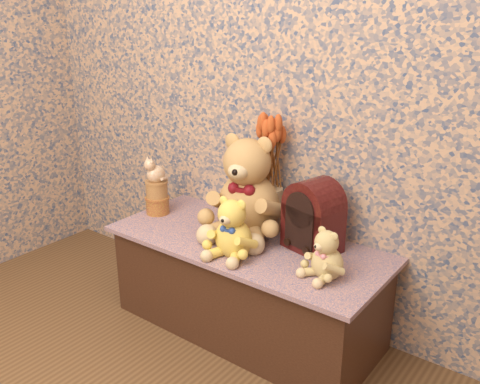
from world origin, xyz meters
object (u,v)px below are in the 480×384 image
object	(u,v)px
teddy_large	(249,180)
cathedral_radio	(314,215)
biscuit_tin_lower	(158,205)
cat_figurine	(156,169)
teddy_small	(328,251)
ceramic_vase	(269,209)
teddy_medium	(233,224)

from	to	relation	value
teddy_large	cathedral_radio	distance (m)	0.33
biscuit_tin_lower	cat_figurine	bearing A→B (deg)	0.00
cat_figurine	teddy_small	bearing A→B (deg)	5.71
ceramic_vase	cat_figurine	size ratio (longest dim) A/B	1.52
ceramic_vase	cathedral_radio	bearing A→B (deg)	-12.73
biscuit_tin_lower	cathedral_radio	bearing A→B (deg)	7.79
ceramic_vase	teddy_small	bearing A→B (deg)	-28.85
teddy_medium	cat_figurine	bearing A→B (deg)	161.14
cathedral_radio	biscuit_tin_lower	bearing A→B (deg)	-158.97
teddy_small	biscuit_tin_lower	world-z (taller)	teddy_small
teddy_small	biscuit_tin_lower	xyz separation A→B (m)	(-0.96, 0.06, -0.06)
cathedral_radio	biscuit_tin_lower	distance (m)	0.81
teddy_large	cat_figurine	distance (m)	0.49
cathedral_radio	ceramic_vase	distance (m)	0.27
cathedral_radio	teddy_small	bearing A→B (deg)	-33.73
ceramic_vase	biscuit_tin_lower	world-z (taller)	ceramic_vase
teddy_medium	cathedral_radio	distance (m)	0.33
teddy_small	cathedral_radio	world-z (taller)	cathedral_radio
cathedral_radio	ceramic_vase	size ratio (longest dim) A/B	1.54
teddy_medium	biscuit_tin_lower	distance (m)	0.59
cathedral_radio	teddy_large	bearing A→B (deg)	-164.83
teddy_medium	biscuit_tin_lower	size ratio (longest dim) A/B	2.35
teddy_medium	ceramic_vase	xyz separation A→B (m)	(-0.03, 0.29, -0.03)
teddy_large	cat_figurine	size ratio (longest dim) A/B	3.68
cathedral_radio	ceramic_vase	world-z (taller)	cathedral_radio
cat_figurine	teddy_medium	bearing A→B (deg)	-3.19
teddy_large	teddy_small	size ratio (longest dim) A/B	2.31
biscuit_tin_lower	teddy_large	bearing A→B (deg)	11.61
cat_figurine	teddy_large	bearing A→B (deg)	21.05
teddy_large	ceramic_vase	size ratio (longest dim) A/B	2.42
teddy_large	ceramic_vase	xyz separation A→B (m)	(0.06, 0.07, -0.14)
teddy_small	cathedral_radio	xyz separation A→B (m)	(-0.16, 0.17, 0.05)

